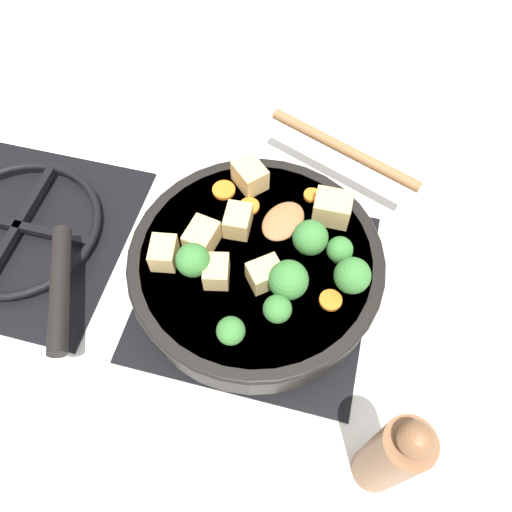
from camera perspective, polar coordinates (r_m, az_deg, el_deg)
ground_plane at (r=0.70m, az=0.00°, el=-3.46°), size 2.40×2.40×0.00m
front_burner_grate at (r=0.69m, az=0.00°, el=-3.01°), size 0.31×0.31×0.03m
rear_burner_grate at (r=0.82m, az=-25.34°, el=2.79°), size 0.31×0.31×0.03m
skillet_pan at (r=0.65m, az=-0.19°, el=-1.15°), size 0.35×0.44×0.06m
wooden_spoon at (r=0.70m, az=7.25°, el=8.82°), size 0.23×0.23×0.02m
tofu_cube_center_large at (r=0.62m, az=-10.49°, el=0.35°), size 0.04×0.04×0.03m
tofu_cube_near_handle at (r=0.66m, az=8.71°, el=5.43°), size 0.04×0.05×0.04m
tofu_cube_east_chunk at (r=0.63m, az=-6.10°, el=2.41°), size 0.05×0.04×0.03m
tofu_cube_west_chunk at (r=0.68m, az=-0.70°, el=9.16°), size 0.06×0.06×0.03m
tofu_cube_back_piece at (r=0.60m, az=1.04°, el=-2.08°), size 0.05×0.05×0.03m
tofu_cube_front_piece at (r=0.60m, az=-4.55°, el=-1.77°), size 0.04×0.04×0.03m
tofu_cube_mid_small at (r=0.64m, az=-2.09°, el=4.04°), size 0.04×0.03×0.03m
broccoli_floret_near_spoon at (r=0.60m, az=10.94°, el=-2.23°), size 0.04×0.04×0.05m
broccoli_floret_center_top at (r=0.61m, az=6.22°, el=2.06°), size 0.04×0.04×0.05m
broccoli_floret_east_rim at (r=0.56m, az=-3.29°, el=-8.47°), size 0.03×0.03×0.04m
broccoli_floret_west_rim at (r=0.60m, az=-7.21°, el=-0.50°), size 0.04×0.04×0.05m
broccoli_floret_north_edge at (r=0.62m, az=9.53°, el=0.69°), size 0.03×0.03×0.04m
broccoli_floret_south_cluster at (r=0.58m, az=3.72°, el=-2.77°), size 0.05×0.05×0.05m
broccoli_floret_mid_floret at (r=0.57m, az=2.46°, el=-6.10°), size 0.03×0.03×0.04m
carrot_slice_orange_thin at (r=0.69m, az=6.40°, el=6.92°), size 0.02×0.02×0.01m
carrot_slice_near_center at (r=0.67m, az=-0.77°, el=5.70°), size 0.03×0.03×0.01m
carrot_slice_edge_slice at (r=0.69m, az=-3.70°, el=7.53°), size 0.03×0.03×0.01m
carrot_slice_under_broccoli at (r=0.61m, az=8.52°, el=-5.02°), size 0.03×0.03×0.01m
pepper_mill at (r=0.56m, az=15.15°, el=-21.28°), size 0.05×0.05×0.20m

